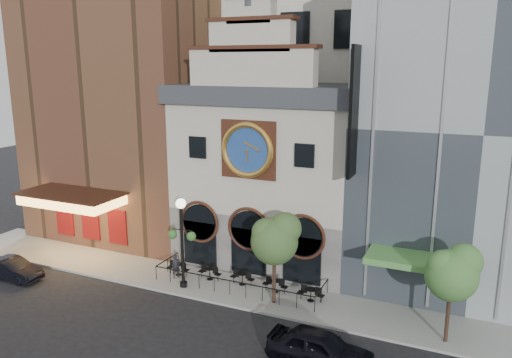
{
  "coord_description": "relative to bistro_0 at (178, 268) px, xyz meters",
  "views": [
    {
      "loc": [
        12.69,
        -23.37,
        13.65
      ],
      "look_at": [
        -0.43,
        6.0,
        6.23
      ],
      "focal_mm": 35.0,
      "sensor_mm": 36.0,
      "label": 1
    }
  ],
  "objects": [
    {
      "name": "sidewalk",
      "position": [
        4.39,
        0.13,
        -0.54
      ],
      "size": [
        44.0,
        5.0,
        0.15
      ],
      "primitive_type": "cube",
      "color": "gray",
      "rests_on": "ground"
    },
    {
      "name": "car_right",
      "position": [
        11.39,
        -5.7,
        0.25
      ],
      "size": [
        5.13,
        2.26,
        1.72
      ],
      "primitive_type": "imported",
      "rotation": [
        0.0,
        0.0,
        1.52
      ],
      "color": "black",
      "rests_on": "ground"
    },
    {
      "name": "bistro_4",
      "position": [
        9.08,
        0.01,
        0.0
      ],
      "size": [
        1.58,
        0.68,
        0.9
      ],
      "color": "black",
      "rests_on": "sidewalk"
    },
    {
      "name": "bistro_3",
      "position": [
        6.74,
        0.25,
        0.0
      ],
      "size": [
        1.58,
        0.68,
        0.9
      ],
      "color": "black",
      "rests_on": "sidewalk"
    },
    {
      "name": "ground",
      "position": [
        4.39,
        -2.37,
        -0.61
      ],
      "size": [
        120.0,
        120.0,
        0.0
      ],
      "primitive_type": "plane",
      "color": "black",
      "rests_on": "ground"
    },
    {
      "name": "pedestrian",
      "position": [
        0.11,
        -0.41,
        0.32
      ],
      "size": [
        0.63,
        0.68,
        1.56
      ],
      "primitive_type": "imported",
      "rotation": [
        0.0,
        0.0,
        0.96
      ],
      "color": "black",
      "rests_on": "sidewalk"
    },
    {
      "name": "tree_right",
      "position": [
        16.62,
        -1.35,
        3.28
      ],
      "size": [
        2.65,
        2.55,
        5.11
      ],
      "color": "#382619",
      "rests_on": "sidewalk"
    },
    {
      "name": "clock_building",
      "position": [
        4.39,
        5.45,
        6.07
      ],
      "size": [
        12.6,
        8.78,
        18.65
      ],
      "color": "#605E5B",
      "rests_on": "ground"
    },
    {
      "name": "bistro_2",
      "position": [
        4.46,
        0.39,
        0.0
      ],
      "size": [
        1.58,
        0.68,
        0.9
      ],
      "color": "black",
      "rests_on": "sidewalk"
    },
    {
      "name": "bistro_1",
      "position": [
        2.22,
        0.25,
        0.0
      ],
      "size": [
        1.58,
        0.68,
        0.9
      ],
      "color": "black",
      "rests_on": "sidewalk"
    },
    {
      "name": "car_left",
      "position": [
        -9.7,
        -4.62,
        0.07
      ],
      "size": [
        4.19,
        1.49,
        1.38
      ],
      "primitive_type": "imported",
      "rotation": [
        0.0,
        0.0,
        1.58
      ],
      "color": "black",
      "rests_on": "ground"
    },
    {
      "name": "bistro_0",
      "position": [
        0.0,
        0.0,
        0.0
      ],
      "size": [
        1.58,
        0.68,
        0.9
      ],
      "color": "black",
      "rests_on": "sidewalk"
    },
    {
      "name": "cafe_railing",
      "position": [
        4.39,
        0.13,
        -0.01
      ],
      "size": [
        10.6,
        2.6,
        0.9
      ],
      "primitive_type": null,
      "color": "black",
      "rests_on": "sidewalk"
    },
    {
      "name": "lamppost",
      "position": [
        1.25,
        -1.35,
        3.05
      ],
      "size": [
        1.8,
        0.75,
        5.68
      ],
      "rotation": [
        0.0,
        0.0,
        0.14
      ],
      "color": "black",
      "rests_on": "sidewalk"
    },
    {
      "name": "tree_left",
      "position": [
        7.22,
        -0.97,
        3.5
      ],
      "size": [
        2.81,
        2.71,
        5.41
      ],
      "color": "#382619",
      "rests_on": "sidewalk"
    },
    {
      "name": "theater_building",
      "position": [
        -8.61,
        7.59,
        11.99
      ],
      "size": [
        14.0,
        15.6,
        25.0
      ],
      "color": "brown",
      "rests_on": "ground"
    },
    {
      "name": "retail_building",
      "position": [
        17.38,
        7.62,
        9.53
      ],
      "size": [
        14.0,
        14.4,
        20.0
      ],
      "color": "gray",
      "rests_on": "ground"
    }
  ]
}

